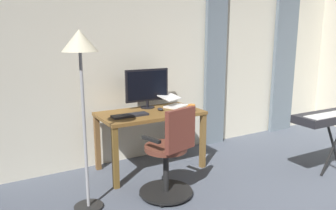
% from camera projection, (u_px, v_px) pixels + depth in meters
% --- Properties ---
extents(back_room_partition, '(5.84, 0.10, 2.78)m').
position_uv_depth(back_room_partition, '(192.00, 53.00, 4.74)').
color(back_room_partition, beige).
rests_on(back_room_partition, ground).
extents(curtain_left_panel, '(0.49, 0.06, 2.41)m').
position_uv_depth(curtain_left_panel, '(284.00, 61.00, 5.58)').
color(curtain_left_panel, slate).
rests_on(curtain_left_panel, ground).
extents(curtain_right_panel, '(0.36, 0.06, 2.41)m').
position_uv_depth(curtain_right_panel, '(215.00, 65.00, 4.85)').
color(curtain_right_panel, slate).
rests_on(curtain_right_panel, ground).
extents(desk, '(1.24, 0.68, 0.73)m').
position_uv_depth(desk, '(150.00, 120.00, 4.02)').
color(desk, brown).
rests_on(desk, ground).
extents(office_chair, '(0.56, 0.56, 0.96)m').
position_uv_depth(office_chair, '(170.00, 156.00, 3.32)').
color(office_chair, black).
rests_on(office_chair, ground).
extents(computer_monitor, '(0.59, 0.18, 0.50)m').
position_uv_depth(computer_monitor, '(147.00, 86.00, 4.16)').
color(computer_monitor, black).
rests_on(computer_monitor, desk).
extents(computer_keyboard, '(0.43, 0.14, 0.02)m').
position_uv_depth(computer_keyboard, '(130.00, 115.00, 3.78)').
color(computer_keyboard, '#232328').
rests_on(computer_keyboard, desk).
extents(laptop, '(0.39, 0.40, 0.16)m').
position_uv_depth(laptop, '(174.00, 103.00, 4.28)').
color(laptop, white).
rests_on(laptop, desk).
extents(computer_mouse, '(0.06, 0.10, 0.04)m').
position_uv_depth(computer_mouse, '(160.00, 109.00, 4.06)').
color(computer_mouse, '#232328').
rests_on(computer_mouse, desk).
extents(cell_phone_face_up, '(0.09, 0.15, 0.01)m').
position_uv_depth(cell_phone_face_up, '(177.00, 113.00, 3.92)').
color(cell_phone_face_up, black).
rests_on(cell_phone_face_up, desk).
extents(mug_coffee, '(0.13, 0.09, 0.09)m').
position_uv_depth(mug_coffee, '(191.00, 108.00, 4.01)').
color(mug_coffee, orange).
rests_on(mug_coffee, desk).
extents(floor_lamp, '(0.32, 0.32, 1.70)m').
position_uv_depth(floor_lamp, '(81.00, 61.00, 2.90)').
color(floor_lamp, black).
rests_on(floor_lamp, ground).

